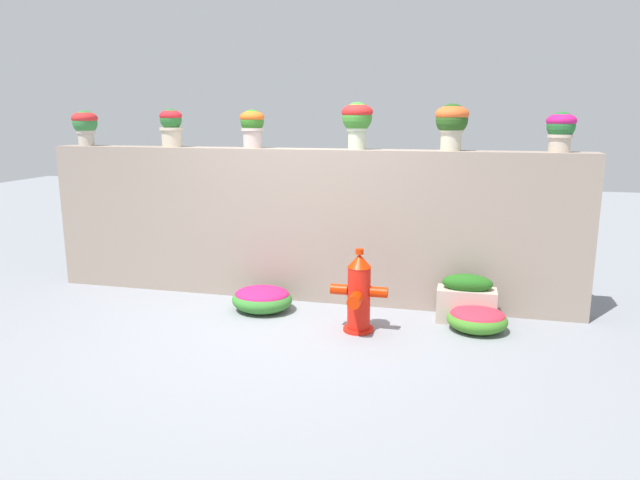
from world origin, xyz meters
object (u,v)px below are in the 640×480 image
planter_box (466,299)px  potted_plant_4 (452,121)px  flower_bush_right (262,298)px  potted_plant_0 (85,124)px  potted_plant_5 (561,128)px  fire_hydrant (359,295)px  potted_plant_1 (171,125)px  potted_plant_3 (357,119)px  potted_plant_2 (252,125)px  flower_bush_left (477,318)px

planter_box → potted_plant_4: bearing=119.9°
flower_bush_right → potted_plant_0: bearing=166.9°
potted_plant_5 → planter_box: 1.88m
flower_bush_right → fire_hydrant: bearing=-17.5°
potted_plant_1 → potted_plant_5: bearing=0.4°
potted_plant_4 → potted_plant_5: bearing=-0.0°
planter_box → potted_plant_5: bearing=26.9°
potted_plant_0 → potted_plant_4: 4.17m
potted_plant_3 → fire_hydrant: potted_plant_3 is taller
potted_plant_3 → potted_plant_5: bearing=-0.2°
potted_plant_2 → flower_bush_right: (0.27, -0.54, -1.77)m
potted_plant_4 → planter_box: bearing=-60.1°
potted_plant_3 → potted_plant_5: size_ratio=1.26×
fire_hydrant → flower_bush_right: (-1.08, 0.34, -0.22)m
flower_bush_right → planter_box: 2.08m
flower_bush_left → planter_box: bearing=114.6°
potted_plant_4 → potted_plant_3: bearing=179.6°
potted_plant_5 → potted_plant_4: bearing=180.0°
potted_plant_2 → potted_plant_3: potted_plant_3 is taller
potted_plant_0 → potted_plant_2: (2.06, 0.00, -0.00)m
potted_plant_2 → flower_bush_right: bearing=-64.0°
flower_bush_left → planter_box: 0.27m
potted_plant_1 → potted_plant_5: 4.09m
potted_plant_5 → flower_bush_left: potted_plant_5 is taller
flower_bush_right → planter_box: planter_box is taller
flower_bush_left → flower_bush_right: flower_bush_right is taller
potted_plant_2 → flower_bush_left: 3.08m
fire_hydrant → flower_bush_right: bearing=162.5°
flower_bush_left → flower_bush_right: size_ratio=0.89×
potted_plant_3 → flower_bush_left: size_ratio=0.86×
potted_plant_5 → planter_box: size_ratio=0.67×
potted_plant_4 → flower_bush_right: (-1.84, -0.57, -1.81)m
potted_plant_4 → planter_box: 1.77m
potted_plant_4 → potted_plant_5: 1.02m
potted_plant_4 → potted_plant_5: size_ratio=1.21×
potted_plant_2 → potted_plant_4: potted_plant_4 is taller
potted_plant_2 → planter_box: size_ratio=0.72×
potted_plant_1 → potted_plant_2: 0.96m
potted_plant_0 → potted_plant_3: potted_plant_3 is taller
potted_plant_5 → potted_plant_3: bearing=179.8°
potted_plant_5 → potted_plant_0: bearing=-179.7°
potted_plant_3 → potted_plant_4: potted_plant_3 is taller
potted_plant_0 → planter_box: size_ratio=0.71×
flower_bush_left → flower_bush_right: bearing=178.3°
potted_plant_1 → fire_hydrant: size_ratio=0.53×
potted_plant_5 → flower_bush_right: 3.40m
potted_plant_3 → potted_plant_4: bearing=-0.4°
potted_plant_0 → flower_bush_left: 4.88m
potted_plant_2 → planter_box: (2.33, -0.38, -1.67)m
potted_plant_4 → fire_hydrant: size_ratio=0.58×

